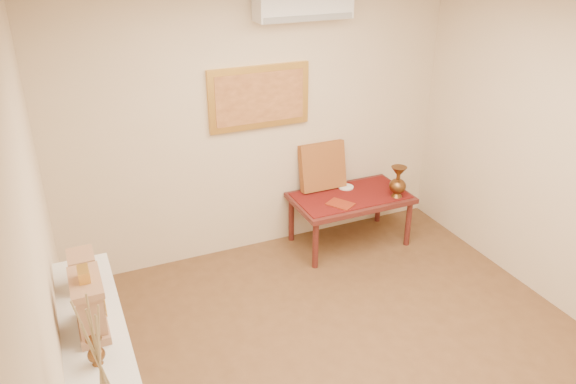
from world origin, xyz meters
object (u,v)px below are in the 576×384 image
mantel_clock (90,304)px  low_table (350,202)px  wooden_chest (83,270)px  brass_urn_tall (398,178)px

mantel_clock → low_table: size_ratio=0.34×
mantel_clock → wooden_chest: size_ratio=1.68×
brass_urn_tall → mantel_clock: mantel_clock is taller
wooden_chest → low_table: (2.66, 1.24, -0.62)m
brass_urn_tall → low_table: size_ratio=0.33×
brass_urn_tall → low_table: bearing=153.5°
brass_urn_tall → wooden_chest: size_ratio=1.63×
brass_urn_tall → wooden_chest: (-3.08, -1.03, 0.35)m
mantel_clock → brass_urn_tall: bearing=25.7°
brass_urn_tall → low_table: (-0.42, 0.21, -0.27)m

